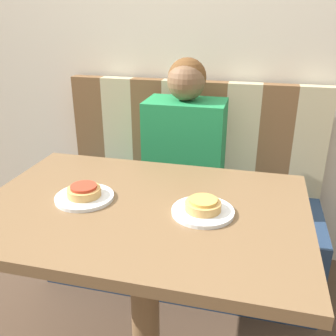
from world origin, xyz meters
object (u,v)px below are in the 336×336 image
object	(u,v)px
pizza_left	(84,191)
pizza_right	(203,205)
plate_left	(85,197)
plate_right	(203,211)
person	(185,141)

from	to	relation	value
pizza_left	pizza_right	size ratio (longest dim) A/B	1.00
plate_left	pizza_right	distance (m)	0.38
plate_right	person	bearing A→B (deg)	105.78
pizza_left	pizza_right	bearing A→B (deg)	0.00
person	pizza_right	world-z (taller)	person
pizza_right	person	bearing A→B (deg)	105.78
person	pizza_right	bearing A→B (deg)	-74.22
pizza_right	pizza_left	bearing A→B (deg)	180.00
person	pizza_left	size ratio (longest dim) A/B	6.57
plate_right	pizza_left	distance (m)	0.38
plate_left	pizza_right	xyz separation A→B (m)	(0.38, -0.00, 0.02)
person	pizza_left	distance (m)	0.71
person	plate_left	size ratio (longest dim) A/B	3.77
person	pizza_left	bearing A→B (deg)	-105.78
person	pizza_right	distance (m)	0.71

